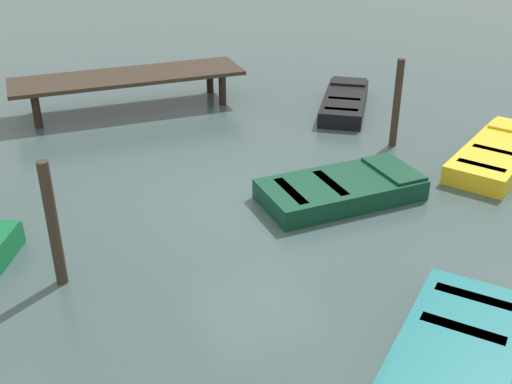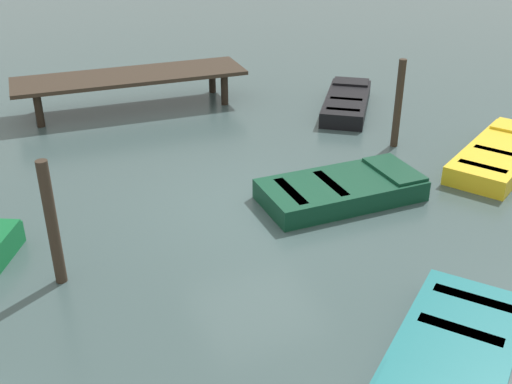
{
  "view_description": "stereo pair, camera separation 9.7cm",
  "coord_description": "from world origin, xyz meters",
  "px_view_note": "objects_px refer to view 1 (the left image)",
  "views": [
    {
      "loc": [
        -4.36,
        -9.39,
        5.66
      ],
      "look_at": [
        0.0,
        0.0,
        0.35
      ],
      "focal_mm": 43.16,
      "sensor_mm": 36.0,
      "label": 1
    },
    {
      "loc": [
        -4.27,
        -9.43,
        5.66
      ],
      "look_at": [
        0.0,
        0.0,
        0.35
      ],
      "focal_mm": 43.16,
      "sensor_mm": 36.0,
      "label": 2
    }
  ],
  "objects_px": {
    "rowboat_teal": "(457,350)",
    "mooring_piling_center": "(397,103)",
    "rowboat_black": "(345,102)",
    "dock_segment": "(128,78)",
    "mooring_piling_near_left": "(53,225)",
    "rowboat_yellow": "(498,153)",
    "rowboat_dark_green": "(342,189)"
  },
  "relations": [
    {
      "from": "rowboat_dark_green",
      "to": "mooring_piling_near_left",
      "type": "distance_m",
      "value": 5.56
    },
    {
      "from": "dock_segment",
      "to": "rowboat_teal",
      "type": "bearing_deg",
      "value": -79.77
    },
    {
      "from": "rowboat_teal",
      "to": "mooring_piling_center",
      "type": "height_order",
      "value": "mooring_piling_center"
    },
    {
      "from": "rowboat_yellow",
      "to": "rowboat_dark_green",
      "type": "distance_m",
      "value": 4.07
    },
    {
      "from": "dock_segment",
      "to": "mooring_piling_center",
      "type": "distance_m",
      "value": 7.16
    },
    {
      "from": "mooring_piling_near_left",
      "to": "rowboat_dark_green",
      "type": "bearing_deg",
      "value": 5.93
    },
    {
      "from": "rowboat_yellow",
      "to": "mooring_piling_center",
      "type": "xyz_separation_m",
      "value": [
        -1.52,
        1.8,
        0.82
      ]
    },
    {
      "from": "rowboat_dark_green",
      "to": "dock_segment",
      "type": "bearing_deg",
      "value": 110.44
    },
    {
      "from": "rowboat_black",
      "to": "mooring_piling_center",
      "type": "bearing_deg",
      "value": -149.77
    },
    {
      "from": "rowboat_yellow",
      "to": "mooring_piling_near_left",
      "type": "relative_size",
      "value": 1.77
    },
    {
      "from": "rowboat_yellow",
      "to": "rowboat_black",
      "type": "height_order",
      "value": "same"
    },
    {
      "from": "dock_segment",
      "to": "rowboat_yellow",
      "type": "xyz_separation_m",
      "value": [
        6.47,
        -6.97,
        -0.63
      ]
    },
    {
      "from": "mooring_piling_near_left",
      "to": "mooring_piling_center",
      "type": "distance_m",
      "value": 8.36
    },
    {
      "from": "rowboat_black",
      "to": "mooring_piling_center",
      "type": "relative_size",
      "value": 1.53
    },
    {
      "from": "rowboat_yellow",
      "to": "mooring_piling_near_left",
      "type": "distance_m",
      "value": 9.59
    },
    {
      "from": "dock_segment",
      "to": "mooring_piling_near_left",
      "type": "relative_size",
      "value": 3.01
    },
    {
      "from": "rowboat_teal",
      "to": "mooring_piling_near_left",
      "type": "relative_size",
      "value": 1.5
    },
    {
      "from": "rowboat_yellow",
      "to": "rowboat_black",
      "type": "distance_m",
      "value": 4.59
    },
    {
      "from": "rowboat_yellow",
      "to": "rowboat_black",
      "type": "bearing_deg",
      "value": 76.01
    },
    {
      "from": "mooring_piling_near_left",
      "to": "rowboat_yellow",
      "type": "bearing_deg",
      "value": 3.47
    },
    {
      "from": "dock_segment",
      "to": "rowboat_dark_green",
      "type": "xyz_separation_m",
      "value": [
        2.4,
        -6.98,
        -0.63
      ]
    },
    {
      "from": "rowboat_dark_green",
      "to": "rowboat_teal",
      "type": "relative_size",
      "value": 1.02
    },
    {
      "from": "rowboat_black",
      "to": "mooring_piling_near_left",
      "type": "xyz_separation_m",
      "value": [
        -8.34,
        -5.01,
        0.82
      ]
    },
    {
      "from": "dock_segment",
      "to": "rowboat_dark_green",
      "type": "bearing_deg",
      "value": -67.14
    },
    {
      "from": "rowboat_yellow",
      "to": "mooring_piling_near_left",
      "type": "xyz_separation_m",
      "value": [
        -9.54,
        -0.58,
        0.82
      ]
    },
    {
      "from": "rowboat_black",
      "to": "mooring_piling_near_left",
      "type": "distance_m",
      "value": 9.76
    },
    {
      "from": "rowboat_teal",
      "to": "mooring_piling_near_left",
      "type": "distance_m",
      "value": 5.97
    },
    {
      "from": "rowboat_dark_green",
      "to": "mooring_piling_center",
      "type": "height_order",
      "value": "mooring_piling_center"
    },
    {
      "from": "rowboat_black",
      "to": "mooring_piling_center",
      "type": "height_order",
      "value": "mooring_piling_center"
    },
    {
      "from": "rowboat_dark_green",
      "to": "rowboat_yellow",
      "type": "bearing_deg",
      "value": 1.62
    },
    {
      "from": "rowboat_dark_green",
      "to": "rowboat_black",
      "type": "distance_m",
      "value": 5.29
    },
    {
      "from": "rowboat_dark_green",
      "to": "mooring_piling_center",
      "type": "bearing_deg",
      "value": 36.83
    }
  ]
}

